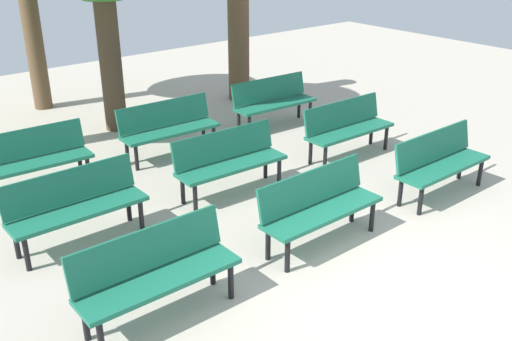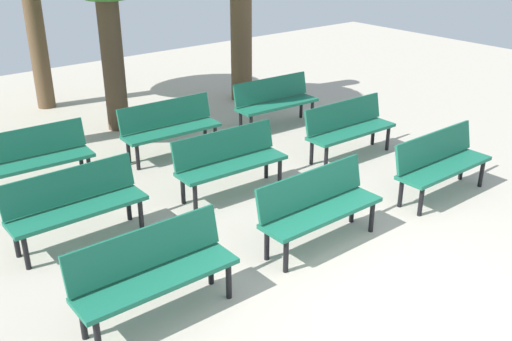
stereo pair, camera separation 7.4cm
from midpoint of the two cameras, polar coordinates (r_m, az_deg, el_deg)
name	(u,v)px [view 2 (the right image)]	position (r m, az deg, el deg)	size (l,w,h in m)	color
ground_plane	(429,308)	(6.15, 16.97, -12.81)	(24.00, 24.00, 0.00)	#B2A899
bench_r0_c0	(153,269)	(5.63, -9.68, -9.53)	(1.60, 0.49, 0.87)	#19664C
bench_r0_c1	(318,204)	(6.75, 6.42, -3.31)	(1.60, 0.49, 0.87)	#19664C
bench_r0_c2	(441,161)	(8.28, 17.92, 0.91)	(1.60, 0.48, 0.87)	#19664C
bench_r1_c0	(75,202)	(7.07, -17.03, -2.98)	(1.60, 0.49, 0.87)	#19664C
bench_r1_c1	(229,159)	(7.96, -2.36, 1.17)	(1.62, 0.55, 0.87)	#19664C
bench_r1_c2	(349,126)	(9.33, 9.30, 4.34)	(1.61, 0.51, 0.87)	#19664C
bench_r2_c0	(32,156)	(8.59, -20.91, 1.30)	(1.62, 0.56, 0.87)	#19664C
bench_r2_c1	(170,125)	(9.34, -8.24, 4.42)	(1.62, 0.54, 0.87)	#19664C
bench_r2_c2	(275,100)	(10.58, 2.07, 6.98)	(1.62, 0.56, 0.87)	#19664C
tree_0	(241,28)	(12.05, -1.28, 13.84)	(0.43, 0.43, 2.96)	brown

